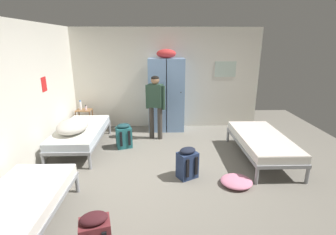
# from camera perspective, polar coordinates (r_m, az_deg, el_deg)

# --- Properties ---
(ground_plane) EXTENTS (8.22, 8.22, 0.00)m
(ground_plane) POSITION_cam_1_polar(r_m,az_deg,el_deg) (4.62, 0.09, -12.30)
(ground_plane) COLOR slate
(room_backdrop) EXTENTS (4.93, 5.20, 2.59)m
(room_backdrop) POSITION_cam_1_polar(r_m,az_deg,el_deg) (5.50, -13.41, 6.47)
(room_backdrop) COLOR silver
(room_backdrop) RESTS_ON ground_plane
(locker_bank) EXTENTS (0.90, 0.55, 2.07)m
(locker_bank) POSITION_cam_1_polar(r_m,az_deg,el_deg) (6.44, -0.38, 5.48)
(locker_bank) COLOR #7A9ECC
(locker_bank) RESTS_ON ground_plane
(shelf_unit) EXTENTS (0.38, 0.30, 0.57)m
(shelf_unit) POSITION_cam_1_polar(r_m,az_deg,el_deg) (6.83, -18.40, -0.14)
(shelf_unit) COLOR brown
(shelf_unit) RESTS_ON ground_plane
(bed_left_front) EXTENTS (0.90, 1.90, 0.49)m
(bed_left_front) POSITION_cam_1_polar(r_m,az_deg,el_deg) (3.60, -31.63, -17.32)
(bed_left_front) COLOR gray
(bed_left_front) RESTS_ON ground_plane
(bed_right) EXTENTS (0.90, 1.90, 0.49)m
(bed_right) POSITION_cam_1_polar(r_m,az_deg,el_deg) (5.27, 20.56, -5.00)
(bed_right) COLOR gray
(bed_right) RESTS_ON ground_plane
(bed_left_rear) EXTENTS (0.90, 1.90, 0.49)m
(bed_left_rear) POSITION_cam_1_polar(r_m,az_deg,el_deg) (5.71, -19.21, -3.20)
(bed_left_rear) COLOR gray
(bed_left_rear) RESTS_ON ground_plane
(bedding_heap) EXTENTS (0.60, 0.86, 0.25)m
(bedding_heap) POSITION_cam_1_polar(r_m,az_deg,el_deg) (5.43, -20.79, -1.79)
(bedding_heap) COLOR #B7B2A8
(bedding_heap) RESTS_ON bed_left_rear
(person_traveler) EXTENTS (0.46, 0.28, 1.51)m
(person_traveler) POSITION_cam_1_polar(r_m,az_deg,el_deg) (5.84, -2.87, 3.62)
(person_traveler) COLOR #3D3833
(person_traveler) RESTS_ON ground_plane
(water_bottle) EXTENTS (0.06, 0.06, 0.24)m
(water_bottle) POSITION_cam_1_polar(r_m,az_deg,el_deg) (6.79, -19.26, 2.62)
(water_bottle) COLOR white
(water_bottle) RESTS_ON shelf_unit
(lotion_bottle) EXTENTS (0.06, 0.06, 0.14)m
(lotion_bottle) POSITION_cam_1_polar(r_m,az_deg,el_deg) (6.70, -18.15, 2.08)
(lotion_bottle) COLOR beige
(lotion_bottle) RESTS_ON shelf_unit
(backpack_teal) EXTENTS (0.38, 0.39, 0.55)m
(backpack_teal) POSITION_cam_1_polar(r_m,az_deg,el_deg) (5.60, -9.99, -4.18)
(backpack_teal) COLOR #23666B
(backpack_teal) RESTS_ON ground_plane
(backpack_navy) EXTENTS (0.40, 0.41, 0.55)m
(backpack_navy) POSITION_cam_1_polar(r_m,az_deg,el_deg) (4.37, 4.33, -10.31)
(backpack_navy) COLOR navy
(backpack_navy) RESTS_ON ground_plane
(clothes_pile_pink) EXTENTS (0.52, 0.49, 0.12)m
(clothes_pile_pink) POSITION_cam_1_polar(r_m,az_deg,el_deg) (4.38, 15.26, -13.82)
(clothes_pile_pink) COLOR pink
(clothes_pile_pink) RESTS_ON ground_plane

